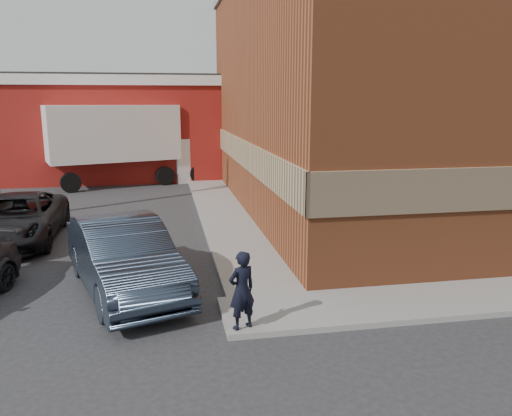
{
  "coord_description": "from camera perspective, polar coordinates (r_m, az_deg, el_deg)",
  "views": [
    {
      "loc": [
        -1.51,
        -10.07,
        4.28
      ],
      "look_at": [
        0.66,
        1.65,
        1.69
      ],
      "focal_mm": 35.0,
      "sensor_mm": 36.0,
      "label": 1
    }
  ],
  "objects": [
    {
      "name": "ground",
      "position": [
        11.05,
        -1.83,
        -10.56
      ],
      "size": [
        90.0,
        90.0,
        0.0
      ],
      "primitive_type": "plane",
      "color": "#28282B",
      "rests_on": "ground"
    },
    {
      "name": "brick_building",
      "position": [
        21.54,
        17.65,
        12.76
      ],
      "size": [
        14.25,
        18.25,
        9.36
      ],
      "color": "brown",
      "rests_on": "ground"
    },
    {
      "name": "sidewalk_west",
      "position": [
        19.65,
        -4.07,
        -0.19
      ],
      "size": [
        1.8,
        18.0,
        0.12
      ],
      "primitive_type": "cube",
      "color": "gray",
      "rests_on": "ground"
    },
    {
      "name": "warehouse",
      "position": [
        30.44,
        -19.19,
        8.82
      ],
      "size": [
        16.3,
        8.3,
        5.6
      ],
      "color": "maroon",
      "rests_on": "ground"
    },
    {
      "name": "man",
      "position": [
        9.27,
        -1.63,
        -9.37
      ],
      "size": [
        0.64,
        0.54,
        1.49
      ],
      "primitive_type": "imported",
      "rotation": [
        0.0,
        0.0,
        3.55
      ],
      "color": "black",
      "rests_on": "sidewalk_south"
    },
    {
      "name": "sedan",
      "position": [
        11.68,
        -14.86,
        -5.37
      ],
      "size": [
        3.21,
        5.34,
        1.66
      ],
      "primitive_type": "imported",
      "rotation": [
        0.0,
        0.0,
        0.31
      ],
      "color": "#293444",
      "rests_on": "ground"
    },
    {
      "name": "suv_a",
      "position": [
        16.95,
        -25.61,
        -1.11
      ],
      "size": [
        2.5,
        5.23,
        1.44
      ],
      "primitive_type": "imported",
      "rotation": [
        0.0,
        0.0,
        0.02
      ],
      "color": "black",
      "rests_on": "ground"
    },
    {
      "name": "box_truck",
      "position": [
        26.44,
        -14.35,
        7.63
      ],
      "size": [
        8.52,
        4.75,
        4.03
      ],
      "rotation": [
        0.0,
        0.0,
        0.31
      ],
      "color": "white",
      "rests_on": "ground"
    }
  ]
}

